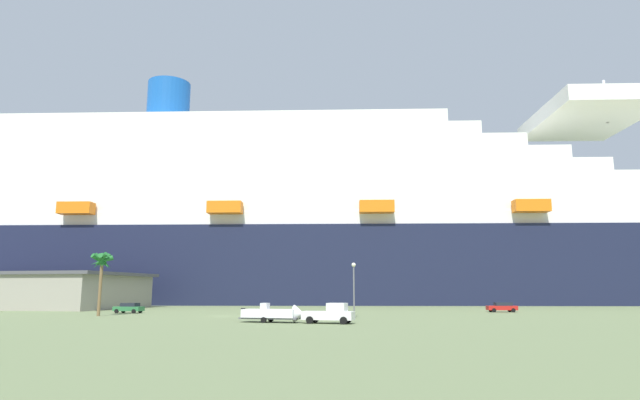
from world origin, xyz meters
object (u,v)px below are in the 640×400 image
object	(u,v)px
street_lamp	(354,281)
parked_car_green_wagon	(129,308)
small_boat_on_trailer	(276,314)
parked_car_yellow_taxi	(70,306)
cruise_ship	(295,229)
palm_tree	(102,264)
pickup_truck	(330,314)
parked_car_red_hatchback	(502,307)

from	to	relation	value
street_lamp	parked_car_green_wagon	xyz separation A→B (m)	(-36.06, 7.50, -3.93)
small_boat_on_trailer	parked_car_yellow_taxi	bearing A→B (deg)	147.22
cruise_ship	parked_car_green_wagon	size ratio (longest dim) A/B	64.16
palm_tree	pickup_truck	bearing A→B (deg)	-18.43
cruise_ship	street_lamp	xyz separation A→B (m)	(20.96, -63.78, -14.78)
street_lamp	palm_tree	bearing A→B (deg)	-177.56
street_lamp	small_boat_on_trailer	bearing A→B (deg)	-122.46
small_boat_on_trailer	street_lamp	distance (m)	14.84
pickup_truck	small_boat_on_trailer	bearing A→B (deg)	172.44
small_boat_on_trailer	parked_car_yellow_taxi	distance (m)	53.29
parked_car_green_wagon	parked_car_yellow_taxi	bearing A→B (deg)	150.65
small_boat_on_trailer	palm_tree	distance (m)	30.58
palm_tree	parked_car_red_hatchback	distance (m)	62.55
cruise_ship	small_boat_on_trailer	size ratio (longest dim) A/B	34.76
small_boat_on_trailer	parked_car_red_hatchback	distance (m)	44.35
small_boat_on_trailer	street_lamp	xyz separation A→B (m)	(7.70, 12.11, 3.80)
cruise_ship	pickup_truck	world-z (taller)	cruise_ship
pickup_truck	parked_car_yellow_taxi	size ratio (longest dim) A/B	1.29
cruise_ship	pickup_truck	bearing A→B (deg)	-75.73
cruise_ship	parked_car_yellow_taxi	bearing A→B (deg)	-123.84
parked_car_yellow_taxi	parked_car_red_hatchback	size ratio (longest dim) A/B	0.91
pickup_truck	parked_car_green_wagon	distance (m)	40.19
small_boat_on_trailer	parked_car_green_wagon	distance (m)	34.48
pickup_truck	parked_car_green_wagon	size ratio (longest dim) A/B	1.25
palm_tree	parked_car_red_hatchback	xyz separation A→B (m)	(58.28, 21.82, -6.34)
cruise_ship	parked_car_green_wagon	xyz separation A→B (m)	(-15.10, -56.28, -18.71)
cruise_ship	parked_car_green_wagon	world-z (taller)	cruise_ship
pickup_truck	parked_car_red_hatchback	world-z (taller)	pickup_truck
cruise_ship	parked_car_yellow_taxi	world-z (taller)	cruise_ship
palm_tree	parked_car_yellow_taxi	xyz separation A→B (m)	(-16.80, 18.26, -6.34)
palm_tree	street_lamp	world-z (taller)	palm_tree
parked_car_red_hatchback	parked_car_green_wagon	distance (m)	60.01
palm_tree	parked_car_green_wagon	bearing A→B (deg)	92.24
cruise_ship	parked_car_yellow_taxi	size ratio (longest dim) A/B	66.11
cruise_ship	pickup_truck	distance (m)	81.29
parked_car_red_hatchback	cruise_ship	bearing A→B (deg)	135.04
palm_tree	parked_car_green_wagon	xyz separation A→B (m)	(-0.35, 9.02, -6.34)
small_boat_on_trailer	palm_tree	xyz separation A→B (m)	(-28.01, 10.58, 6.22)
pickup_truck	cruise_ship	bearing A→B (deg)	104.27
parked_car_red_hatchback	parked_car_yellow_taxi	bearing A→B (deg)	-177.29
cruise_ship	small_boat_on_trailer	bearing A→B (deg)	-80.09
parked_car_yellow_taxi	parked_car_green_wagon	bearing A→B (deg)	-29.35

